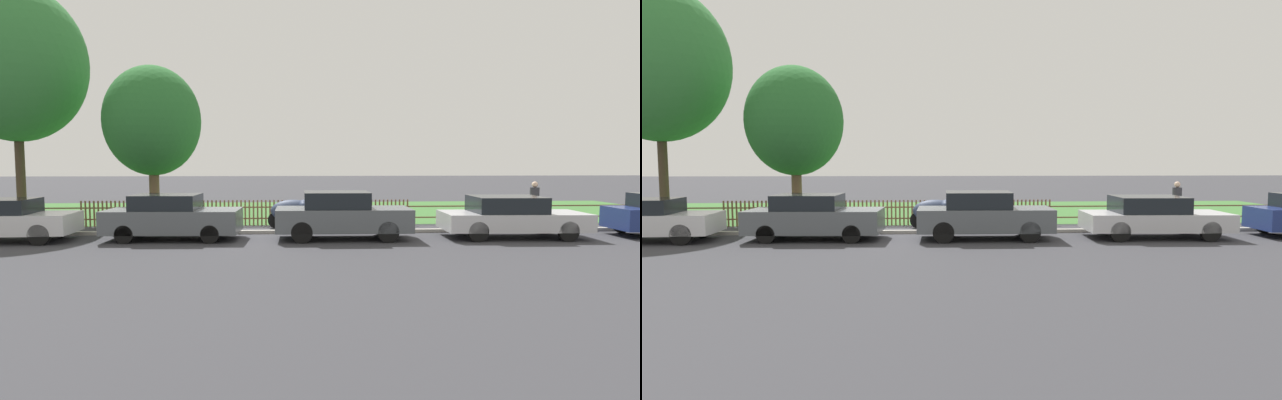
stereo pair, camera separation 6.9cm
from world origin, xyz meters
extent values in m
plane|color=#38383D|center=(0.00, 0.00, 0.00)|extent=(120.00, 120.00, 0.00)
cube|color=#B2ADA3|center=(0.00, 0.10, 0.06)|extent=(40.71, 0.20, 0.12)
cube|color=#3D7033|center=(0.00, 7.45, 0.01)|extent=(40.71, 10.42, 0.01)
cube|color=brown|center=(0.00, 2.27, 0.28)|extent=(40.71, 0.03, 0.05)
cube|color=brown|center=(0.00, 2.27, 0.71)|extent=(40.71, 0.03, 0.05)
cube|color=brown|center=(-6.26, 2.24, 0.49)|extent=(0.06, 0.03, 0.99)
cube|color=brown|center=(-6.10, 2.24, 0.49)|extent=(0.06, 0.03, 0.99)
cube|color=brown|center=(-5.94, 2.24, 0.49)|extent=(0.06, 0.03, 0.99)
cube|color=brown|center=(-5.78, 2.24, 0.49)|extent=(0.06, 0.03, 0.99)
cube|color=brown|center=(-5.62, 2.24, 0.49)|extent=(0.06, 0.03, 0.99)
cube|color=brown|center=(-5.46, 2.24, 0.49)|extent=(0.06, 0.03, 0.99)
cube|color=brown|center=(-5.31, 2.24, 0.49)|extent=(0.06, 0.03, 0.99)
cube|color=brown|center=(-5.15, 2.24, 0.49)|extent=(0.06, 0.03, 0.99)
cube|color=brown|center=(-4.99, 2.24, 0.49)|extent=(0.06, 0.03, 0.99)
cube|color=brown|center=(-4.83, 2.24, 0.49)|extent=(0.06, 0.03, 0.99)
cube|color=brown|center=(-4.67, 2.24, 0.49)|extent=(0.06, 0.03, 0.99)
cube|color=brown|center=(-4.51, 2.24, 0.49)|extent=(0.06, 0.03, 0.99)
cube|color=brown|center=(-4.36, 2.24, 0.49)|extent=(0.06, 0.03, 0.99)
cube|color=brown|center=(-4.20, 2.24, 0.49)|extent=(0.06, 0.03, 0.99)
cube|color=brown|center=(-4.04, 2.24, 0.49)|extent=(0.06, 0.03, 0.99)
cube|color=brown|center=(-3.88, 2.24, 0.49)|extent=(0.06, 0.03, 0.99)
cube|color=brown|center=(-3.72, 2.24, 0.49)|extent=(0.06, 0.03, 0.99)
cube|color=brown|center=(-3.56, 2.24, 0.49)|extent=(0.06, 0.03, 0.99)
cube|color=brown|center=(-3.41, 2.24, 0.49)|extent=(0.06, 0.03, 0.99)
cube|color=brown|center=(-3.25, 2.24, 0.49)|extent=(0.06, 0.03, 0.99)
cube|color=brown|center=(-3.09, 2.24, 0.49)|extent=(0.06, 0.03, 0.99)
cube|color=brown|center=(-2.93, 2.24, 0.49)|extent=(0.06, 0.03, 0.99)
cube|color=brown|center=(-2.77, 2.24, 0.49)|extent=(0.06, 0.03, 0.99)
cube|color=brown|center=(-2.61, 2.24, 0.49)|extent=(0.06, 0.03, 0.99)
cube|color=brown|center=(-2.45, 2.24, 0.49)|extent=(0.06, 0.03, 0.99)
cube|color=brown|center=(-2.30, 2.24, 0.49)|extent=(0.06, 0.03, 0.99)
cube|color=brown|center=(-2.14, 2.24, 0.49)|extent=(0.06, 0.03, 0.99)
cube|color=brown|center=(-1.98, 2.24, 0.49)|extent=(0.06, 0.03, 0.99)
cube|color=brown|center=(-1.82, 2.24, 0.49)|extent=(0.06, 0.03, 0.99)
cube|color=brown|center=(-1.66, 2.24, 0.49)|extent=(0.06, 0.03, 0.99)
cube|color=brown|center=(-1.50, 2.24, 0.49)|extent=(0.06, 0.03, 0.99)
cube|color=brown|center=(-1.35, 2.24, 0.49)|extent=(0.06, 0.03, 0.99)
cube|color=brown|center=(-1.19, 2.24, 0.49)|extent=(0.06, 0.03, 0.99)
cube|color=brown|center=(-1.03, 2.24, 0.49)|extent=(0.06, 0.03, 0.99)
cube|color=brown|center=(-0.87, 2.24, 0.49)|extent=(0.06, 0.03, 0.99)
cube|color=brown|center=(-0.71, 2.24, 0.49)|extent=(0.06, 0.03, 0.99)
cube|color=brown|center=(-0.55, 2.24, 0.49)|extent=(0.06, 0.03, 0.99)
cube|color=brown|center=(-0.40, 2.24, 0.49)|extent=(0.06, 0.03, 0.99)
cube|color=brown|center=(-0.24, 2.24, 0.49)|extent=(0.06, 0.03, 0.99)
cube|color=brown|center=(-0.08, 2.24, 0.49)|extent=(0.06, 0.03, 0.99)
cube|color=brown|center=(0.08, 2.24, 0.49)|extent=(0.06, 0.03, 0.99)
cube|color=brown|center=(0.24, 2.24, 0.49)|extent=(0.06, 0.03, 0.99)
cube|color=brown|center=(0.40, 2.24, 0.49)|extent=(0.06, 0.03, 0.99)
cube|color=brown|center=(0.55, 2.24, 0.49)|extent=(0.06, 0.03, 0.99)
cube|color=brown|center=(0.71, 2.24, 0.49)|extent=(0.06, 0.03, 0.99)
cube|color=brown|center=(0.87, 2.24, 0.49)|extent=(0.06, 0.03, 0.99)
cube|color=brown|center=(1.03, 2.24, 0.49)|extent=(0.06, 0.03, 0.99)
cube|color=brown|center=(1.19, 2.24, 0.49)|extent=(0.06, 0.03, 0.99)
cube|color=brown|center=(1.35, 2.24, 0.49)|extent=(0.06, 0.03, 0.99)
cube|color=brown|center=(1.50, 2.24, 0.49)|extent=(0.06, 0.03, 0.99)
cube|color=brown|center=(1.66, 2.24, 0.49)|extent=(0.06, 0.03, 0.99)
cube|color=brown|center=(1.82, 2.24, 0.49)|extent=(0.06, 0.03, 0.99)
cube|color=brown|center=(1.98, 2.24, 0.49)|extent=(0.06, 0.03, 0.99)
cube|color=brown|center=(2.14, 2.24, 0.49)|extent=(0.06, 0.03, 0.99)
cube|color=brown|center=(2.30, 2.24, 0.49)|extent=(0.06, 0.03, 0.99)
cube|color=brown|center=(2.45, 2.24, 0.49)|extent=(0.06, 0.03, 0.99)
cube|color=brown|center=(2.61, 2.24, 0.49)|extent=(0.06, 0.03, 0.99)
cube|color=brown|center=(2.77, 2.24, 0.49)|extent=(0.06, 0.03, 0.99)
cube|color=brown|center=(2.93, 2.24, 0.49)|extent=(0.06, 0.03, 0.99)
cube|color=brown|center=(3.09, 2.24, 0.49)|extent=(0.06, 0.03, 0.99)
cube|color=brown|center=(3.25, 2.24, 0.49)|extent=(0.06, 0.03, 0.99)
cube|color=brown|center=(3.41, 2.24, 0.49)|extent=(0.06, 0.03, 0.99)
cube|color=brown|center=(3.56, 2.24, 0.49)|extent=(0.06, 0.03, 0.99)
cube|color=brown|center=(3.72, 2.24, 0.49)|extent=(0.06, 0.03, 0.99)
cube|color=brown|center=(3.88, 2.24, 0.49)|extent=(0.06, 0.03, 0.99)
cube|color=brown|center=(4.04, 2.24, 0.49)|extent=(0.06, 0.03, 0.99)
cube|color=brown|center=(4.20, 2.24, 0.49)|extent=(0.06, 0.03, 0.99)
cube|color=brown|center=(4.36, 2.24, 0.49)|extent=(0.06, 0.03, 0.99)
cube|color=brown|center=(4.51, 2.24, 0.49)|extent=(0.06, 0.03, 0.99)
cube|color=brown|center=(4.67, 2.24, 0.49)|extent=(0.06, 0.03, 0.99)
cube|color=brown|center=(4.83, 2.24, 0.49)|extent=(0.06, 0.03, 0.99)
cube|color=brown|center=(4.99, 2.24, 0.49)|extent=(0.06, 0.03, 0.99)
cube|color=brown|center=(5.15, 2.24, 0.49)|extent=(0.06, 0.03, 0.99)
cube|color=brown|center=(5.31, 2.24, 0.49)|extent=(0.06, 0.03, 0.99)
cube|color=brown|center=(5.46, 2.24, 0.49)|extent=(0.06, 0.03, 0.99)
cube|color=brown|center=(5.62, 2.24, 0.49)|extent=(0.06, 0.03, 0.99)
cube|color=brown|center=(5.78, 2.24, 0.49)|extent=(0.06, 0.03, 0.99)
cube|color=brown|center=(5.94, 2.24, 0.49)|extent=(0.06, 0.03, 0.99)
cube|color=brown|center=(6.10, 2.24, 0.49)|extent=(0.06, 0.03, 0.99)
cube|color=brown|center=(6.26, 2.24, 0.49)|extent=(0.06, 0.03, 0.99)
cube|color=silver|center=(-7.00, -1.20, 0.58)|extent=(3.90, 1.80, 0.62)
cube|color=black|center=(-7.20, -1.21, 1.12)|extent=(1.90, 1.56, 0.45)
cylinder|color=black|center=(-5.84, -0.40, 0.32)|extent=(0.64, 0.16, 0.63)
cylinder|color=black|center=(-5.79, -1.92, 0.32)|extent=(0.64, 0.16, 0.63)
cube|color=#51565B|center=(-2.04, -1.03, 0.61)|extent=(4.25, 1.84, 0.73)
cube|color=black|center=(-2.25, -1.02, 1.21)|extent=(2.07, 1.59, 0.48)
cylinder|color=black|center=(-0.71, -0.31, 0.28)|extent=(0.57, 0.16, 0.57)
cylinder|color=black|center=(-0.77, -1.85, 0.28)|extent=(0.57, 0.16, 0.57)
cylinder|color=black|center=(-3.31, -0.21, 0.28)|extent=(0.57, 0.16, 0.57)
cylinder|color=black|center=(-3.37, -1.75, 0.28)|extent=(0.57, 0.16, 0.57)
cube|color=#51565B|center=(3.36, -1.22, 0.64)|extent=(4.30, 1.76, 0.72)
cube|color=black|center=(3.14, -1.22, 1.27)|extent=(2.08, 1.56, 0.52)
cylinder|color=black|center=(4.70, -0.46, 0.33)|extent=(0.66, 0.15, 0.66)
cylinder|color=black|center=(4.67, -2.02, 0.33)|extent=(0.66, 0.15, 0.66)
cylinder|color=black|center=(2.04, -0.42, 0.33)|extent=(0.66, 0.15, 0.66)
cylinder|color=black|center=(2.02, -1.98, 0.33)|extent=(0.66, 0.15, 0.66)
cube|color=#BCBCC1|center=(8.92, -1.23, 0.55)|extent=(4.62, 1.99, 0.57)
cube|color=black|center=(8.70, -1.22, 1.10)|extent=(2.24, 1.73, 0.52)
cylinder|color=black|center=(10.37, -0.42, 0.32)|extent=(0.64, 0.16, 0.64)
cylinder|color=black|center=(10.31, -2.13, 0.32)|extent=(0.64, 0.16, 0.64)
cylinder|color=black|center=(7.54, -0.33, 0.32)|extent=(0.64, 0.16, 0.64)
cylinder|color=black|center=(7.48, -2.04, 0.32)|extent=(0.64, 0.16, 0.64)
cylinder|color=black|center=(13.18, -0.43, 0.29)|extent=(0.59, 0.16, 0.59)
cylinder|color=black|center=(2.40, 1.34, 0.31)|extent=(0.62, 0.14, 0.61)
cylinder|color=black|center=(1.13, 1.42, 0.31)|extent=(0.62, 0.14, 0.61)
ellipsoid|color=#2D3851|center=(1.77, 1.38, 0.66)|extent=(1.72, 0.85, 0.83)
ellipsoid|color=#2D3851|center=(2.16, 1.36, 0.88)|extent=(0.45, 0.96, 0.38)
cylinder|color=#473828|center=(-9.29, 3.90, 2.34)|extent=(0.35, 0.35, 4.68)
ellipsoid|color=#337A38|center=(-9.29, 3.90, 6.40)|extent=(5.45, 5.45, 6.26)
cylinder|color=brown|center=(-3.85, 3.50, 1.45)|extent=(0.40, 0.40, 2.89)
ellipsoid|color=#286B2D|center=(-3.85, 3.50, 4.10)|extent=(3.81, 3.81, 4.38)
cylinder|color=#7F6B51|center=(11.06, 1.42, 0.41)|extent=(0.16, 0.16, 0.83)
cylinder|color=#7F6B51|center=(10.96, 1.64, 0.41)|extent=(0.16, 0.16, 0.83)
cylinder|color=#333338|center=(11.01, 1.53, 1.16)|extent=(0.46, 0.46, 0.66)
sphere|color=beige|center=(11.01, 1.53, 1.60)|extent=(0.22, 0.22, 0.22)
camera|label=1|loc=(1.73, -17.02, 2.56)|focal=28.00mm
camera|label=2|loc=(1.79, -17.02, 2.56)|focal=28.00mm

